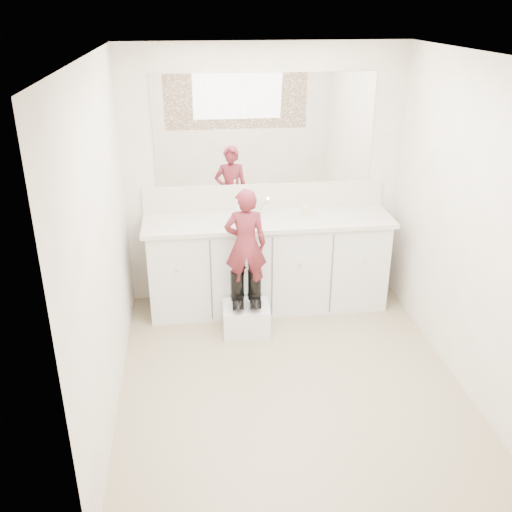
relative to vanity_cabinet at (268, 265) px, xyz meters
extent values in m
plane|color=#887B59|center=(0.00, -1.23, -0.42)|extent=(3.00, 3.00, 0.00)
plane|color=white|center=(0.00, -1.23, 1.97)|extent=(3.00, 3.00, 0.00)
plane|color=beige|center=(0.00, 0.27, 0.77)|extent=(2.60, 0.00, 2.60)
plane|color=beige|center=(0.00, -2.73, 0.77)|extent=(2.60, 0.00, 2.60)
plane|color=beige|center=(-1.30, -1.23, 0.78)|extent=(0.00, 3.00, 3.00)
plane|color=beige|center=(1.30, -1.23, 0.78)|extent=(0.00, 3.00, 3.00)
cube|color=silver|center=(0.00, 0.00, 0.00)|extent=(2.20, 0.55, 0.85)
cube|color=beige|center=(0.00, -0.01, 0.45)|extent=(2.28, 0.58, 0.04)
cube|color=beige|center=(0.00, 0.26, 0.59)|extent=(2.28, 0.03, 0.25)
cube|color=white|center=(0.00, 0.26, 1.22)|extent=(2.00, 0.02, 1.00)
cube|color=#472819|center=(0.00, -2.71, 1.22)|extent=(2.00, 0.01, 1.20)
cylinder|color=silver|center=(0.00, 0.15, 0.52)|extent=(0.08, 0.08, 0.10)
imported|color=beige|center=(0.37, 0.06, 0.51)|extent=(0.11, 0.11, 0.09)
imported|color=silver|center=(-0.26, -0.05, 0.57)|extent=(0.11, 0.11, 0.20)
cube|color=white|center=(-0.26, -0.48, -0.30)|extent=(0.42, 0.35, 0.26)
imported|color=#9D3037|center=(-0.26, -0.48, 0.42)|extent=(0.36, 0.25, 0.97)
cylinder|color=#E5598D|center=(-0.19, -0.48, 0.48)|extent=(0.14, 0.02, 0.06)
camera|label=1|loc=(-0.70, -4.84, 2.28)|focal=40.00mm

